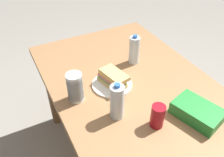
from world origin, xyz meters
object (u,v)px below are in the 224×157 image
dining_table (136,101)px  chip_bag (197,112)px  plastic_cup_stack (75,87)px  paper_plate (112,84)px  water_bottle_tall (134,50)px  water_bottle_spare (117,102)px  soda_can_red (157,116)px  sandwich (113,78)px

dining_table → chip_bag: (0.32, 0.15, 0.13)m
dining_table → plastic_cup_stack: size_ratio=8.76×
paper_plate → chip_bag: bearing=32.5°
water_bottle_tall → water_bottle_spare: 0.48m
paper_plate → plastic_cup_stack: 0.24m
soda_can_red → plastic_cup_stack: 0.44m
sandwich → chip_bag: size_ratio=0.85×
dining_table → water_bottle_tall: (-0.23, 0.12, 0.19)m
plastic_cup_stack → chip_bag: bearing=50.9°
chip_bag → dining_table: bearing=8.1°
water_bottle_tall → sandwich: bearing=-57.4°
sandwich → dining_table: bearing=52.0°
chip_bag → sandwich: bearing=15.7°
soda_can_red → chip_bag: 0.21m
soda_can_red → chip_bag: bearing=76.6°
dining_table → paper_plate: paper_plate is taller
dining_table → plastic_cup_stack: (-0.07, -0.34, 0.18)m
soda_can_red → water_bottle_spare: water_bottle_spare is taller
soda_can_red → plastic_cup_stack: (-0.34, -0.28, 0.02)m
paper_plate → sandwich: 0.05m
dining_table → soda_can_red: size_ratio=11.99×
dining_table → soda_can_red: bearing=-12.2°
chip_bag → plastic_cup_stack: size_ratio=1.38×
water_bottle_tall → plastic_cup_stack: (0.16, -0.46, -0.01)m
dining_table → water_bottle_tall: water_bottle_tall is taller
sandwich → water_bottle_spare: (0.22, -0.09, 0.04)m
soda_can_red → water_bottle_spare: 0.20m
paper_plate → sandwich: bearing=38.9°
paper_plate → chip_bag: size_ratio=1.01×
paper_plate → dining_table: bearing=51.6°
dining_table → plastic_cup_stack: 0.39m
water_bottle_tall → water_bottle_spare: water_bottle_spare is taller
paper_plate → sandwich: sandwich is taller
chip_bag → water_bottle_tall: 0.55m
soda_can_red → chip_bag: (0.05, 0.21, -0.03)m
chip_bag → water_bottle_spare: (-0.19, -0.35, 0.06)m
plastic_cup_stack → soda_can_red: bearing=38.9°
sandwich → plastic_cup_stack: (0.01, -0.23, 0.03)m
water_bottle_tall → water_bottle_spare: bearing=-41.3°
sandwich → water_bottle_spare: bearing=-22.5°
dining_table → water_bottle_spare: size_ratio=7.10×
sandwich → water_bottle_tall: bearing=122.6°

